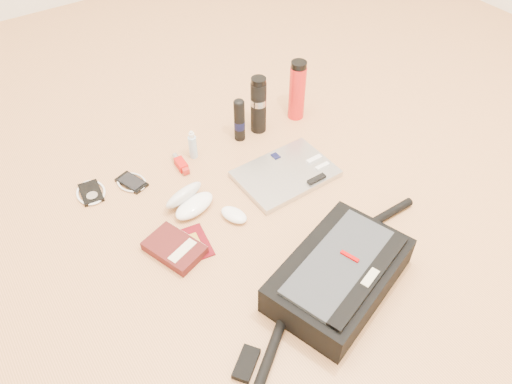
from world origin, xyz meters
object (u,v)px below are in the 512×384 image
Objects in this scene: messenger_bag at (339,275)px; thermos_black at (258,105)px; book at (175,248)px; thermos_red at (297,91)px; laptop at (286,174)px.

messenger_bag is 0.79m from thermos_black.
messenger_bag is 4.03× the size of book.
book is 0.68m from thermos_black.
messenger_bag is 3.34× the size of thermos_red.
thermos_red reaches higher than laptop.
laptop is at bearing -104.51° from thermos_black.
laptop is at bearing 53.17° from messenger_bag.
messenger_bag is 0.51m from book.
thermos_red reaches higher than book.
book is (-0.33, 0.39, -0.04)m from messenger_bag.
book is (-0.49, -0.08, 0.00)m from laptop.
thermos_red is at bearing 42.96° from messenger_bag.
messenger_bag reaches higher than book.
laptop is 1.65× the size of book.
laptop is at bearing -132.95° from thermos_red.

